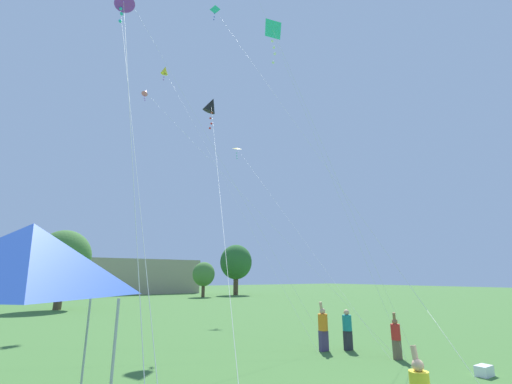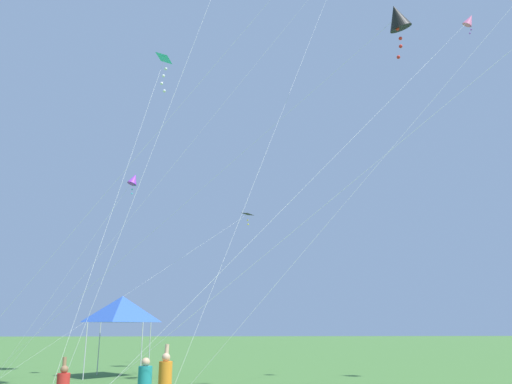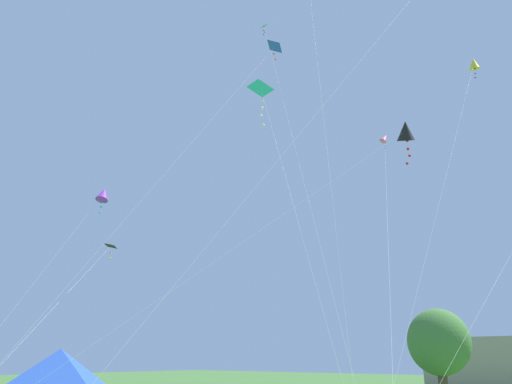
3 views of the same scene
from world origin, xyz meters
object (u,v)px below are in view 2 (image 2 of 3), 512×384
at_px(kite_black_delta_4, 246,215).
at_px(kite_cyan_delta_9, 165,61).
at_px(kite_pink_diamond_8, 468,21).
at_px(festival_tent, 122,309).
at_px(person_orange_shirt, 165,379).
at_px(kite_purple_diamond_5, 133,180).
at_px(kite_black_diamond_7, 397,18).

xyz_separation_m(kite_black_delta_4, kite_cyan_delta_9, (15.88, -4.27, 3.54)).
bearing_deg(kite_black_delta_4, kite_pink_diamond_8, 37.12).
bearing_deg(kite_cyan_delta_9, kite_pink_diamond_8, 95.95).
bearing_deg(kite_pink_diamond_8, festival_tent, -110.13).
distance_m(person_orange_shirt, kite_purple_diamond_5, 14.37).
relative_size(festival_tent, person_orange_shirt, 2.03).
relative_size(festival_tent, kite_purple_diamond_5, 0.38).
height_order(person_orange_shirt, kite_cyan_delta_9, kite_cyan_delta_9).
bearing_deg(kite_purple_diamond_5, kite_black_delta_4, 143.56).
height_order(person_orange_shirt, kite_black_diamond_7, kite_black_diamond_7).
bearing_deg(festival_tent, kite_black_diamond_7, 52.10).
bearing_deg(festival_tent, kite_pink_diamond_8, 69.87).
bearing_deg(person_orange_shirt, kite_pink_diamond_8, -93.37).
distance_m(kite_purple_diamond_5, kite_pink_diamond_8, 19.63).
xyz_separation_m(person_orange_shirt, kite_cyan_delta_9, (-3.33, -1.02, 13.05)).
xyz_separation_m(kite_black_delta_4, kite_purple_diamond_5, (8.99, -6.63, -0.01)).
bearing_deg(kite_purple_diamond_5, kite_cyan_delta_9, 18.93).
xyz_separation_m(festival_tent, kite_black_diamond_7, (9.97, 12.80, 11.90)).
height_order(kite_black_delta_4, kite_pink_diamond_8, kite_pink_diamond_8).
height_order(kite_purple_diamond_5, kite_pink_diamond_8, kite_pink_diamond_8).
xyz_separation_m(kite_purple_diamond_5, kite_black_diamond_7, (8.74, 12.40, 4.90)).
distance_m(festival_tent, kite_black_diamond_7, 20.12).
bearing_deg(kite_pink_diamond_8, kite_black_delta_4, -142.88).
bearing_deg(kite_purple_diamond_5, kite_black_diamond_7, 54.82).
relative_size(kite_black_delta_4, kite_purple_diamond_5, 1.22).
xyz_separation_m(festival_tent, kite_purple_diamond_5, (1.22, 0.40, 7.00)).
xyz_separation_m(festival_tent, kite_cyan_delta_9, (8.12, 2.76, 10.55)).
xyz_separation_m(festival_tent, kite_pink_diamond_8, (6.55, 17.86, 14.22)).
relative_size(kite_black_delta_4, kite_cyan_delta_9, 0.91).
bearing_deg(kite_black_delta_4, festival_tent, -42.18).
relative_size(festival_tent, kite_cyan_delta_9, 0.29).
relative_size(person_orange_shirt, kite_cyan_delta_9, 0.14).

